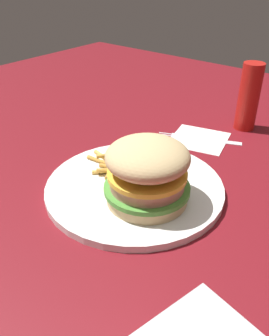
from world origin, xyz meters
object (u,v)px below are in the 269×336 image
at_px(plate, 135,187).
at_px(fries_pile, 110,164).
at_px(fork, 198,138).
at_px(ketchup_bottle, 249,97).
at_px(napkin, 199,139).
at_px(sandwich, 147,172).

xyz_separation_m(plate, fries_pile, (0.07, -0.02, 0.01)).
distance_m(plate, fork, 0.23).
bearing_deg(plate, fries_pile, -13.54).
relative_size(plate, ketchup_bottle, 2.01).
height_order(plate, napkin, plate).
height_order(plate, sandwich, sandwich).
distance_m(fork, ketchup_bottle, 0.14).
bearing_deg(napkin, fork, 23.22).
distance_m(plate, ketchup_bottle, 0.35).
bearing_deg(fries_pile, fork, -104.34).
bearing_deg(sandwich, napkin, -78.14).
distance_m(sandwich, ketchup_bottle, 0.36).
bearing_deg(plate, napkin, -87.03).
bearing_deg(fries_pile, napkin, -104.68).
bearing_deg(sandwich, fork, -77.78).
bearing_deg(sandwich, fries_pile, -19.35).
relative_size(sandwich, napkin, 1.17).
xyz_separation_m(fries_pile, ketchup_bottle, (-0.10, -0.32, 0.05)).
distance_m(sandwich, fork, 0.26).
relative_size(sandwich, ketchup_bottle, 0.90).
xyz_separation_m(plate, napkin, (0.01, -0.23, -0.01)).
distance_m(plate, napkin, 0.23).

